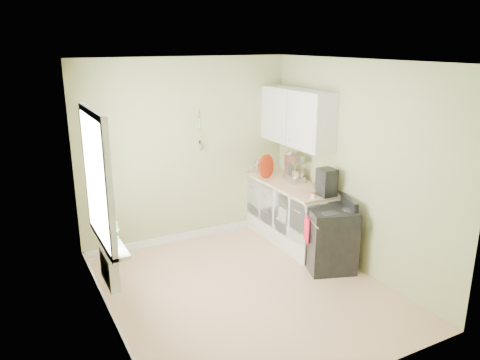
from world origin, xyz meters
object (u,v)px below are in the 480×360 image
stove (329,237)px  stand_mixer (294,169)px  coffee_maker (326,183)px  kettle (257,166)px

stove → stand_mixer: 1.23m
coffee_maker → kettle: bearing=99.6°
kettle → coffee_maker: size_ratio=0.55×
stove → stand_mixer: stand_mixer is taller
stove → kettle: 1.78m
stand_mixer → coffee_maker: bearing=-90.5°
coffee_maker → stove: bearing=-113.0°
stand_mixer → coffee_maker: size_ratio=1.16×
kettle → stand_mixer: bearing=-69.0°
stove → stand_mixer: size_ratio=2.21×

